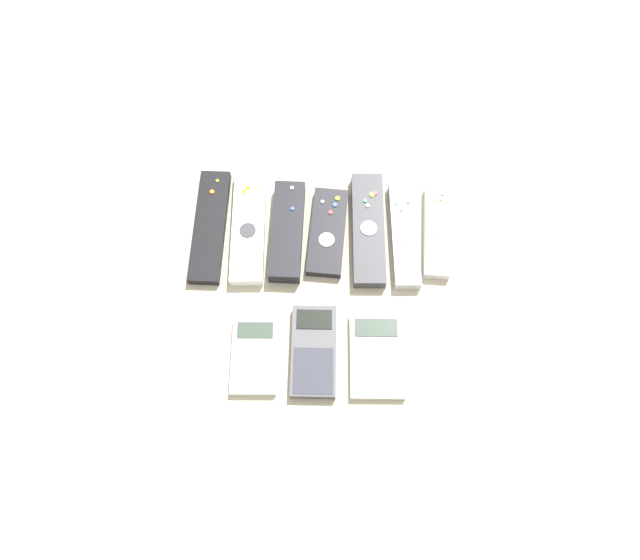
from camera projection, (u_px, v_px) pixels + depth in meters
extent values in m
plane|color=#B2A88E|center=(319.00, 302.00, 1.04)|extent=(3.00, 3.00, 0.00)
cube|color=black|center=(210.00, 226.00, 1.08)|extent=(0.05, 0.21, 0.02)
cylinder|color=yellow|center=(217.00, 181.00, 1.11)|extent=(0.01, 0.01, 0.00)
cylinder|color=orange|center=(212.00, 192.00, 1.10)|extent=(0.01, 0.01, 0.00)
cube|color=white|center=(249.00, 227.00, 1.08)|extent=(0.06, 0.22, 0.02)
cylinder|color=#38383D|center=(248.00, 230.00, 1.07)|extent=(0.03, 0.03, 0.00)
cylinder|color=yellow|center=(256.00, 189.00, 1.10)|extent=(0.01, 0.01, 0.00)
cylinder|color=yellow|center=(244.00, 191.00, 1.10)|extent=(0.01, 0.01, 0.00)
cylinder|color=orange|center=(248.00, 188.00, 1.10)|extent=(0.01, 0.01, 0.00)
cube|color=black|center=(287.00, 231.00, 1.07)|extent=(0.06, 0.18, 0.03)
cylinder|color=blue|center=(293.00, 209.00, 1.07)|extent=(0.01, 0.01, 0.00)
cylinder|color=silver|center=(292.00, 188.00, 1.09)|extent=(0.01, 0.01, 0.00)
cube|color=black|center=(328.00, 232.00, 1.08)|extent=(0.07, 0.17, 0.02)
cylinder|color=silver|center=(327.00, 240.00, 1.06)|extent=(0.03, 0.03, 0.00)
cylinder|color=blue|center=(335.00, 205.00, 1.09)|extent=(0.01, 0.01, 0.00)
cylinder|color=red|center=(331.00, 212.00, 1.08)|extent=(0.01, 0.01, 0.00)
cylinder|color=silver|center=(323.00, 202.00, 1.09)|extent=(0.01, 0.01, 0.00)
cylinder|color=orange|center=(338.00, 198.00, 1.09)|extent=(0.01, 0.01, 0.00)
cube|color=#333338|center=(368.00, 229.00, 1.08)|extent=(0.06, 0.21, 0.02)
cylinder|color=#99999E|center=(369.00, 228.00, 1.07)|extent=(0.03, 0.03, 0.00)
cylinder|color=red|center=(376.00, 193.00, 1.09)|extent=(0.01, 0.01, 0.00)
cylinder|color=yellow|center=(372.00, 195.00, 1.09)|extent=(0.01, 0.01, 0.00)
cylinder|color=green|center=(365.00, 201.00, 1.09)|extent=(0.01, 0.01, 0.00)
cylinder|color=silver|center=(368.00, 206.00, 1.08)|extent=(0.01, 0.01, 0.00)
cube|color=#B7B7BC|center=(404.00, 235.00, 1.08)|extent=(0.05, 0.20, 0.02)
cylinder|color=silver|center=(405.00, 236.00, 1.06)|extent=(0.03, 0.03, 0.00)
cylinder|color=blue|center=(401.00, 210.00, 1.08)|extent=(0.01, 0.01, 0.00)
cylinder|color=green|center=(397.00, 203.00, 1.09)|extent=(0.01, 0.01, 0.00)
cylinder|color=blue|center=(408.00, 202.00, 1.09)|extent=(0.01, 0.01, 0.00)
cube|color=silver|center=(437.00, 231.00, 1.08)|extent=(0.05, 0.18, 0.02)
cylinder|color=#99999E|center=(438.00, 231.00, 1.07)|extent=(0.03, 0.03, 0.00)
cylinder|color=silver|center=(444.00, 202.00, 1.09)|extent=(0.01, 0.01, 0.00)
cylinder|color=yellow|center=(437.00, 200.00, 1.09)|extent=(0.01, 0.01, 0.00)
cylinder|color=red|center=(443.00, 194.00, 1.10)|extent=(0.01, 0.01, 0.00)
cylinder|color=red|center=(441.00, 199.00, 1.09)|extent=(0.01, 0.01, 0.00)
cube|color=silver|center=(254.00, 357.00, 0.99)|extent=(0.08, 0.13, 0.01)
cube|color=#38473D|center=(255.00, 330.00, 1.00)|extent=(0.06, 0.03, 0.00)
cube|color=gray|center=(253.00, 373.00, 0.98)|extent=(0.07, 0.06, 0.00)
cube|color=#4C4C51|center=(314.00, 351.00, 0.99)|extent=(0.07, 0.15, 0.02)
cube|color=black|center=(314.00, 319.00, 1.01)|extent=(0.06, 0.03, 0.00)
cube|color=#32353F|center=(313.00, 371.00, 0.97)|extent=(0.06, 0.08, 0.00)
cube|color=beige|center=(377.00, 357.00, 0.99)|extent=(0.09, 0.14, 0.01)
cube|color=#38473D|center=(376.00, 328.00, 1.01)|extent=(0.07, 0.03, 0.00)
cube|color=#9A9E8B|center=(378.00, 375.00, 0.98)|extent=(0.08, 0.07, 0.00)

